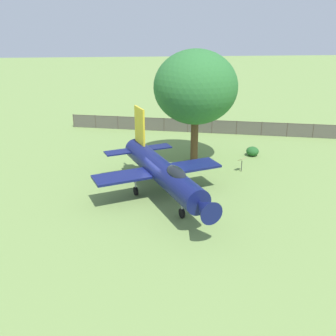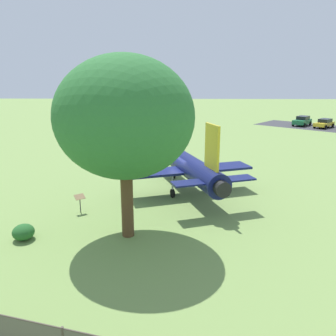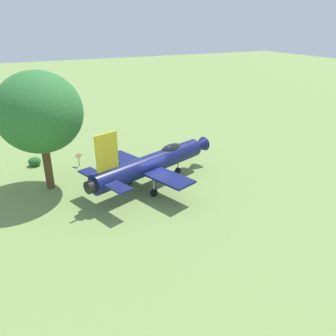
{
  "view_description": "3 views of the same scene",
  "coord_description": "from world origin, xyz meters",
  "px_view_note": "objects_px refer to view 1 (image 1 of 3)",
  "views": [
    {
      "loc": [
        1.69,
        24.78,
        11.62
      ],
      "look_at": [
        -0.54,
        -1.2,
        1.67
      ],
      "focal_mm": 42.87,
      "sensor_mm": 36.0,
      "label": 1
    },
    {
      "loc": [
        -0.78,
        -24.08,
        8.2
      ],
      "look_at": [
        -1.33,
        -2.95,
        2.5
      ],
      "focal_mm": 37.06,
      "sensor_mm": 36.0,
      "label": 2
    },
    {
      "loc": [
        22.47,
        -9.64,
        12.35
      ],
      "look_at": [
        0.62,
        1.24,
        1.58
      ],
      "focal_mm": 35.71,
      "sensor_mm": 36.0,
      "label": 3
    }
  ],
  "objects_px": {
    "shade_tree": "(196,87)",
    "display_jet": "(163,172)",
    "shrub_near_fence": "(252,151)",
    "info_plaque": "(242,161)"
  },
  "relations": [
    {
      "from": "display_jet",
      "to": "shrub_near_fence",
      "type": "height_order",
      "value": "display_jet"
    },
    {
      "from": "display_jet",
      "to": "shade_tree",
      "type": "xyz_separation_m",
      "value": [
        -3.2,
        -7.71,
        4.2
      ]
    },
    {
      "from": "shade_tree",
      "to": "display_jet",
      "type": "bearing_deg",
      "value": 67.46
    },
    {
      "from": "shade_tree",
      "to": "info_plaque",
      "type": "height_order",
      "value": "shade_tree"
    },
    {
      "from": "shade_tree",
      "to": "shrub_near_fence",
      "type": "relative_size",
      "value": 8.09
    },
    {
      "from": "shade_tree",
      "to": "shrub_near_fence",
      "type": "height_order",
      "value": "shade_tree"
    },
    {
      "from": "display_jet",
      "to": "info_plaque",
      "type": "distance_m",
      "value": 8.13
    },
    {
      "from": "display_jet",
      "to": "info_plaque",
      "type": "bearing_deg",
      "value": 106.46
    },
    {
      "from": "shrub_near_fence",
      "to": "shade_tree",
      "type": "bearing_deg",
      "value": 6.6
    },
    {
      "from": "shade_tree",
      "to": "info_plaque",
      "type": "relative_size",
      "value": 8.06
    }
  ]
}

